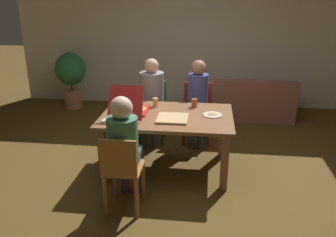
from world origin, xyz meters
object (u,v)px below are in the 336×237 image
(chair_0, at_px, (153,107))
(potted_plant, at_px, (71,74))
(couch, at_px, (238,102))
(chair_1, at_px, (122,171))
(pizza_box_1, at_px, (131,109))
(plate_1, at_px, (212,115))
(drinking_glass_0, at_px, (155,102))
(person_1, at_px, (124,142))
(person_2, at_px, (198,96))
(dining_table, at_px, (167,123))
(pizza_box_0, at_px, (172,118))
(drinking_glass_1, at_px, (194,103))
(person_0, at_px, (151,94))
(chair_2, at_px, (197,110))
(plate_0, at_px, (111,120))

(chair_0, distance_m, potted_plant, 2.26)
(potted_plant, bearing_deg, chair_0, -35.83)
(chair_0, distance_m, couch, 1.84)
(chair_1, xyz_separation_m, pizza_box_1, (-0.13, 1.03, 0.32))
(plate_1, height_order, drinking_glass_0, drinking_glass_0)
(person_1, xyz_separation_m, pizza_box_1, (-0.13, 0.90, 0.06))
(chair_1, distance_m, plate_1, 1.41)
(person_2, bearing_deg, chair_0, 172.17)
(chair_1, bearing_deg, couch, 66.28)
(plate_1, bearing_deg, dining_table, -175.14)
(plate_1, distance_m, drinking_glass_0, 0.81)
(person_2, bearing_deg, drinking_glass_0, -133.23)
(drinking_glass_0, bearing_deg, person_2, 46.77)
(chair_0, height_order, person_1, person_1)
(dining_table, bearing_deg, pizza_box_0, -61.87)
(drinking_glass_1, relative_size, potted_plant, 0.10)
(pizza_box_0, bearing_deg, plate_1, 23.24)
(person_1, relative_size, pizza_box_1, 2.03)
(person_0, height_order, plate_1, person_0)
(person_0, height_order, drinking_glass_1, person_0)
(drinking_glass_1, bearing_deg, potted_plant, 141.94)
(chair_1, height_order, drinking_glass_1, chair_1)
(person_0, relative_size, chair_1, 1.46)
(chair_0, bearing_deg, drinking_glass_1, -43.59)
(dining_table, xyz_separation_m, person_2, (0.35, 0.89, 0.11))
(dining_table, distance_m, drinking_glass_0, 0.40)
(person_0, bearing_deg, potted_plant, 141.67)
(dining_table, xyz_separation_m, pizza_box_0, (0.08, -0.16, 0.12))
(chair_0, height_order, potted_plant, potted_plant)
(chair_0, xyz_separation_m, pizza_box_1, (-0.13, -0.96, 0.29))
(pizza_box_0, distance_m, plate_1, 0.52)
(person_0, height_order, chair_2, person_0)
(pizza_box_0, height_order, drinking_glass_0, drinking_glass_0)
(dining_table, height_order, drinking_glass_0, drinking_glass_0)
(pizza_box_1, bearing_deg, person_0, 81.09)
(dining_table, distance_m, pizza_box_1, 0.50)
(chair_0, distance_m, plate_1, 1.32)
(chair_0, height_order, chair_1, chair_0)
(chair_2, relative_size, pizza_box_0, 2.41)
(chair_1, distance_m, plate_0, 0.81)
(chair_0, xyz_separation_m, chair_1, (0.00, -1.99, -0.03))
(plate_1, bearing_deg, potted_plant, 140.46)
(pizza_box_1, height_order, couch, pizza_box_1)
(chair_2, bearing_deg, pizza_box_0, -102.60)
(chair_0, xyz_separation_m, chair_2, (0.69, 0.03, -0.03))
(person_2, bearing_deg, plate_0, -129.51)
(chair_1, xyz_separation_m, drinking_glass_1, (0.66, 1.36, 0.32))
(person_0, height_order, person_1, person_0)
(dining_table, xyz_separation_m, chair_1, (-0.34, -1.00, -0.16))
(drinking_glass_1, xyz_separation_m, couch, (0.73, 1.81, -0.52))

